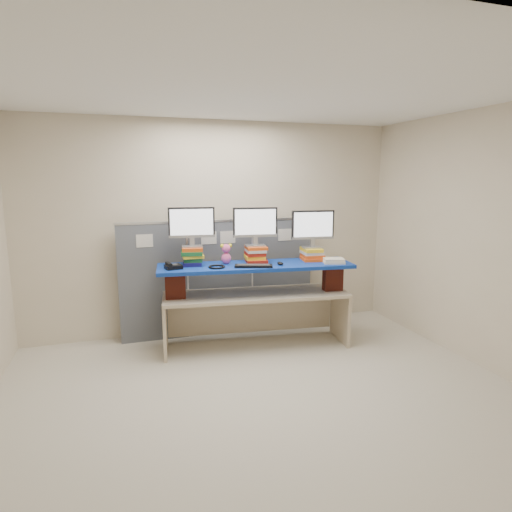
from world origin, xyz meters
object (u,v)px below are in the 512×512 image
object	(u,v)px
keyboard	(254,266)
monitor_center	(255,224)
blue_board	(256,266)
monitor_right	(313,227)
desk_phone	(173,266)
desk	(256,304)
monitor_left	(192,225)

from	to	relation	value
keyboard	monitor_center	bearing A→B (deg)	86.44
blue_board	monitor_right	size ratio (longest dim) A/B	4.30
monitor_right	desk_phone	distance (m)	1.78
desk	monitor_center	distance (m)	0.97
desk	blue_board	world-z (taller)	blue_board
monitor_center	desk_phone	distance (m)	1.11
monitor_left	desk_phone	distance (m)	0.55
monitor_right	desk_phone	bearing A→B (deg)	-173.45
monitor_right	keyboard	distance (m)	0.94
blue_board	monitor_left	size ratio (longest dim) A/B	4.30
desk_phone	monitor_center	bearing A→B (deg)	-5.28
blue_board	monitor_right	xyz separation A→B (m)	(0.75, 0.03, 0.44)
desk	blue_board	size ratio (longest dim) A/B	0.99
monitor_left	desk_phone	world-z (taller)	monitor_left
blue_board	monitor_right	bearing A→B (deg)	9.04
blue_board	monitor_center	bearing A→B (deg)	83.41
blue_board	monitor_center	xyz separation A→B (m)	(0.03, 0.12, 0.49)
monitor_left	blue_board	bearing A→B (deg)	-9.01
monitor_left	monitor_center	distance (m)	0.76
desk	keyboard	world-z (taller)	keyboard
monitor_left	monitor_right	world-z (taller)	monitor_left
desk	monitor_center	bearing A→B (deg)	83.41
monitor_left	monitor_right	xyz separation A→B (m)	(1.48, -0.18, -0.06)
keyboard	desk_phone	distance (m)	0.93
monitor_right	monitor_center	bearing A→B (deg)	-180.00
desk	keyboard	size ratio (longest dim) A/B	4.97
keyboard	desk_phone	xyz separation A→B (m)	(-0.91, 0.18, 0.02)
monitor_center	blue_board	bearing A→B (deg)	-96.59
desk_phone	desk	bearing A→B (deg)	-11.90
monitor_center	desk_phone	world-z (taller)	monitor_center
monitor_right	desk_phone	size ratio (longest dim) A/B	2.66
desk	monitor_left	bearing A→B (deg)	170.99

